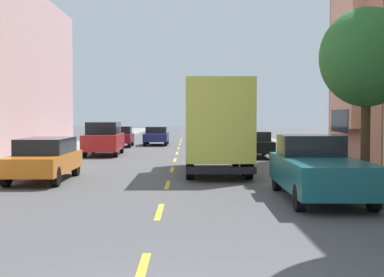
{
  "coord_description": "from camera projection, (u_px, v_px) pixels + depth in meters",
  "views": [
    {
      "loc": [
        0.69,
        -5.77,
        2.3
      ],
      "look_at": [
        0.89,
        23.26,
        1.06
      ],
      "focal_mm": 50.2,
      "sensor_mm": 36.0,
      "label": 1
    }
  ],
  "objects": [
    {
      "name": "parked_sedan_white",
      "position": [
        221.0,
        130.0,
        57.77
      ],
      "size": [
        1.84,
        4.52,
        1.43
      ],
      "color": "silver",
      "rests_on": "ground_plane"
    },
    {
      "name": "parked_wagon_orange",
      "position": [
        45.0,
        158.0,
        19.01
      ],
      "size": [
        1.85,
        4.71,
        1.5
      ],
      "color": "orange",
      "rests_on": "ground_plane"
    },
    {
      "name": "sidewalk_right",
      "position": [
        290.0,
        151.0,
        33.88
      ],
      "size": [
        3.2,
        120.0,
        0.14
      ],
      "primitive_type": "cube",
      "color": "gray",
      "rests_on": "ground_plane"
    },
    {
      "name": "parked_pickup_forest",
      "position": [
        225.0,
        131.0,
        52.35
      ],
      "size": [
        2.15,
        5.36,
        1.73
      ],
      "color": "#194C28",
      "rests_on": "ground_plane"
    },
    {
      "name": "parked_sedan_black",
      "position": [
        254.0,
        144.0,
        29.74
      ],
      "size": [
        1.83,
        4.51,
        1.43
      ],
      "color": "black",
      "rests_on": "ground_plane"
    },
    {
      "name": "parked_hatchback_burgundy",
      "position": [
        121.0,
        137.0,
        39.68
      ],
      "size": [
        1.85,
        4.04,
        1.5
      ],
      "color": "maroon",
      "rests_on": "ground_plane"
    },
    {
      "name": "parked_suv_red",
      "position": [
        104.0,
        138.0,
        31.11
      ],
      "size": [
        2.08,
        4.85,
        1.93
      ],
      "color": "#AD1E1E",
      "rests_on": "ground_plane"
    },
    {
      "name": "parked_wagon_charcoal",
      "position": [
        238.0,
        136.0,
        39.75
      ],
      "size": [
        1.94,
        4.75,
        1.5
      ],
      "color": "#333338",
      "rests_on": "ground_plane"
    },
    {
      "name": "street_tree_second",
      "position": [
        366.0,
        58.0,
        17.15
      ],
      "size": [
        2.99,
        2.99,
        5.63
      ],
      "color": "#47331E",
      "rests_on": "sidewalk_right"
    },
    {
      "name": "sidewalk_left",
      "position": [
        65.0,
        151.0,
        33.78
      ],
      "size": [
        3.2,
        120.0,
        0.14
      ],
      "primitive_type": "cube",
      "color": "gray",
      "rests_on": "ground_plane"
    },
    {
      "name": "parked_hatchback_sky",
      "position": [
        230.0,
        134.0,
        45.47
      ],
      "size": [
        1.8,
        4.03,
        1.5
      ],
      "color": "#7A9EC6",
      "rests_on": "ground_plane"
    },
    {
      "name": "lane_centerline_dashes",
      "position": [
        176.0,
        156.0,
        30.34
      ],
      "size": [
        0.14,
        47.2,
        0.01
      ],
      "color": "yellow",
      "rests_on": "ground_plane"
    },
    {
      "name": "parked_pickup_teal",
      "position": [
        318.0,
        169.0,
        14.84
      ],
      "size": [
        2.08,
        5.33,
        1.73
      ],
      "color": "#195B60",
      "rests_on": "ground_plane"
    },
    {
      "name": "delivery_box_truck",
      "position": [
        216.0,
        123.0,
        21.39
      ],
      "size": [
        2.43,
        7.11,
        3.63
      ],
      "color": "#D8D84C",
      "rests_on": "ground_plane"
    },
    {
      "name": "ground_plane",
      "position": [
        178.0,
        150.0,
        35.83
      ],
      "size": [
        160.0,
        160.0,
        0.0
      ],
      "primitive_type": "plane",
      "color": "#4C4C4F"
    },
    {
      "name": "moving_navy_sedan",
      "position": [
        156.0,
        135.0,
        41.99
      ],
      "size": [
        1.8,
        4.5,
        1.43
      ],
      "color": "navy",
      "rests_on": "ground_plane"
    }
  ]
}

